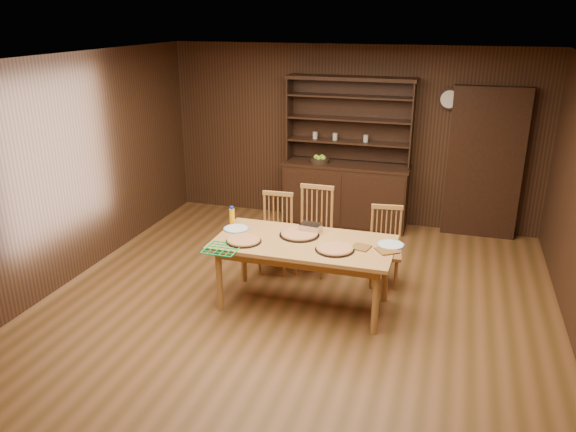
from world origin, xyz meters
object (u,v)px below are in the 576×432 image
(juice_bottle, at_px, (232,216))
(chair_center, at_px, (315,227))
(china_hutch, at_px, (346,186))
(chair_left, at_px, (276,230))
(dining_table, at_px, (304,248))
(chair_right, at_px, (385,243))

(juice_bottle, bearing_deg, chair_center, 38.39)
(china_hutch, relative_size, chair_left, 2.23)
(china_hutch, height_order, juice_bottle, china_hutch)
(china_hutch, xyz_separation_m, dining_table, (0.07, -2.58, 0.07))
(dining_table, relative_size, juice_bottle, 9.21)
(chair_left, xyz_separation_m, chair_right, (1.33, 0.02, -0.02))
(dining_table, relative_size, chair_center, 1.77)
(chair_left, relative_size, juice_bottle, 4.77)
(china_hutch, distance_m, juice_bottle, 2.47)
(dining_table, bearing_deg, juice_bottle, 163.39)
(chair_right, bearing_deg, juice_bottle, -169.22)
(chair_center, xyz_separation_m, chair_right, (0.87, -0.10, -0.07))
(chair_left, height_order, juice_bottle, chair_left)
(chair_center, bearing_deg, chair_right, -6.27)
(chair_right, bearing_deg, dining_table, -139.78)
(dining_table, distance_m, chair_left, 1.00)
(chair_left, distance_m, juice_bottle, 0.71)
(chair_left, relative_size, chair_center, 0.92)
(chair_right, bearing_deg, chair_center, 166.48)
(china_hutch, relative_size, juice_bottle, 10.64)
(chair_left, height_order, chair_center, chair_center)
(dining_table, xyz_separation_m, chair_center, (-0.12, 0.92, -0.10))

